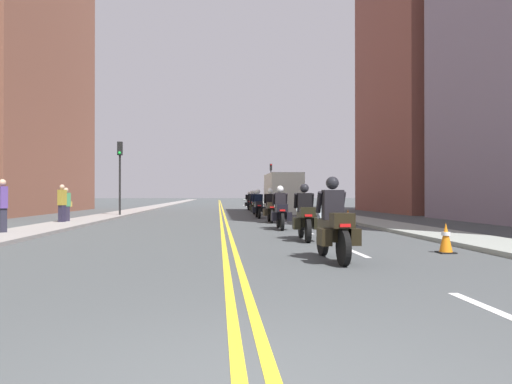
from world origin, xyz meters
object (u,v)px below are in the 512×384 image
at_px(motorcycle_2, 280,212).
at_px(traffic_light_far, 271,177).
at_px(motorcycle_0, 334,227).
at_px(motorcycle_3, 270,208).
at_px(traffic_light_near, 120,165).
at_px(motorcycle_5, 255,205).
at_px(motorcycle_4, 258,206).
at_px(pedestrian_1, 66,205).
at_px(traffic_cone_0, 348,218).
at_px(motorcycle_1, 305,217).
at_px(pedestrian_2, 2,207).
at_px(pedestrian_0, 62,204).
at_px(traffic_cone_1, 446,238).
at_px(parked_truck, 282,195).
at_px(motorcycle_7, 249,203).
at_px(motorcycle_6, 252,203).

height_order(motorcycle_2, traffic_light_far, traffic_light_far).
relative_size(motorcycle_0, motorcycle_3, 1.03).
bearing_deg(traffic_light_near, motorcycle_5, 14.86).
xyz_separation_m(motorcycle_4, pedestrian_1, (-9.12, -4.62, 0.19)).
xyz_separation_m(motorcycle_2, traffic_cone_0, (2.90, 1.03, -0.31)).
xyz_separation_m(motorcycle_3, motorcycle_4, (-0.22, 4.43, -0.02)).
xyz_separation_m(motorcycle_1, pedestrian_2, (-9.36, 2.21, 0.27)).
height_order(motorcycle_5, pedestrian_2, pedestrian_2).
height_order(motorcycle_0, traffic_cone_0, motorcycle_0).
xyz_separation_m(motorcycle_2, pedestrian_0, (-9.21, 3.61, 0.23)).
relative_size(motorcycle_3, traffic_cone_1, 3.14).
height_order(motorcycle_3, pedestrian_2, pedestrian_2).
bearing_deg(traffic_light_near, traffic_cone_1, -59.62).
xyz_separation_m(pedestrian_0, parked_truck, (11.44, 12.70, 0.36)).
height_order(traffic_cone_1, pedestrian_1, pedestrian_1).
xyz_separation_m(motorcycle_1, traffic_cone_0, (2.76, 5.44, -0.30)).
xyz_separation_m(motorcycle_1, motorcycle_4, (-0.25, 13.26, -0.01)).
height_order(pedestrian_1, parked_truck, parked_truck).
relative_size(motorcycle_4, motorcycle_7, 0.95).
bearing_deg(pedestrian_0, motorcycle_3, -65.53).
distance_m(motorcycle_6, traffic_cone_0, 17.29).
xyz_separation_m(motorcycle_0, motorcycle_4, (-0.04, 17.61, -0.03)).
height_order(motorcycle_2, motorcycle_5, motorcycle_2).
bearing_deg(motorcycle_4, traffic_light_far, 81.69).
distance_m(motorcycle_7, pedestrian_1, 20.34).
height_order(motorcycle_6, pedestrian_1, motorcycle_6).
xyz_separation_m(pedestrian_1, parked_truck, (11.46, 12.08, 0.43)).
bearing_deg(parked_truck, traffic_light_near, -153.33).
relative_size(pedestrian_0, parked_truck, 0.27).
distance_m(motorcycle_4, pedestrian_2, 14.33).
relative_size(motorcycle_1, pedestrian_2, 1.26).
relative_size(motorcycle_3, pedestrian_0, 1.23).
bearing_deg(traffic_cone_1, motorcycle_4, 99.90).
relative_size(traffic_cone_1, pedestrian_0, 0.39).
relative_size(motorcycle_5, pedestrian_0, 1.28).
bearing_deg(motorcycle_1, motorcycle_7, 92.91).
xyz_separation_m(motorcycle_0, traffic_cone_1, (2.84, 1.11, -0.34)).
bearing_deg(pedestrian_1, motorcycle_7, 10.19).
bearing_deg(traffic_cone_0, parked_truck, 92.49).
xyz_separation_m(motorcycle_4, motorcycle_6, (0.31, 9.26, 0.00)).
bearing_deg(pedestrian_2, pedestrian_1, 140.63).
relative_size(motorcycle_6, traffic_cone_1, 3.21).
height_order(pedestrian_2, parked_truck, parked_truck).
bearing_deg(motorcycle_4, pedestrian_1, -153.82).
relative_size(traffic_light_far, pedestrian_2, 2.79).
relative_size(motorcycle_4, traffic_light_far, 0.42).
distance_m(motorcycle_3, traffic_light_near, 10.91).
relative_size(motorcycle_4, traffic_cone_0, 2.86).
height_order(traffic_light_far, parked_truck, traffic_light_far).
height_order(traffic_cone_0, traffic_light_far, traffic_light_far).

